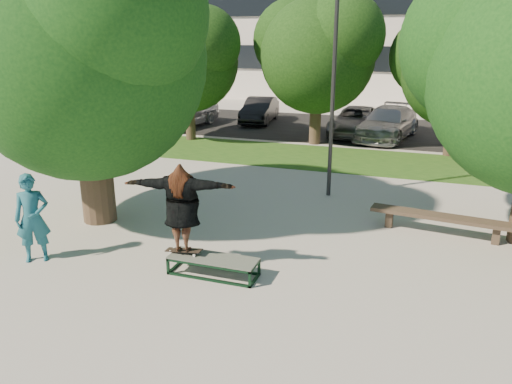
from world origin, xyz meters
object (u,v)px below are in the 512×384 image
at_px(car_silver_a, 183,111).
at_px(bystander, 32,218).
at_px(bench, 441,218).
at_px(car_dark, 260,110).
at_px(tree_left, 82,43).
at_px(lamppost, 333,89).
at_px(car_silver_b, 388,123).
at_px(grind_box, 213,266).
at_px(car_grey, 356,121).

bearing_deg(car_silver_a, bystander, -65.26).
distance_m(bench, car_dark, 16.31).
height_order(bench, car_silver_a, car_silver_a).
relative_size(bystander, bench, 0.57).
height_order(tree_left, lamppost, tree_left).
height_order(lamppost, car_silver_b, lamppost).
bearing_deg(grind_box, car_silver_b, 82.18).
bearing_deg(tree_left, car_silver_b, 64.69).
distance_m(grind_box, bench, 5.68).
bearing_deg(lamppost, car_grey, 93.41).
distance_m(grind_box, bystander, 3.97).
bearing_deg(car_silver_b, car_silver_a, -166.69).
bearing_deg(grind_box, lamppost, 78.67).
relative_size(lamppost, car_silver_a, 1.30).
xyz_separation_m(grind_box, bystander, (-3.85, -0.59, 0.76)).
relative_size(tree_left, grind_box, 3.95).
height_order(lamppost, bench, lamppost).
distance_m(tree_left, lamppost, 6.70).
height_order(tree_left, bench, tree_left).
bearing_deg(car_silver_a, car_grey, 13.68).
distance_m(lamppost, grind_box, 6.68).
xyz_separation_m(tree_left, lamppost, (5.29, 3.91, -1.27)).
relative_size(tree_left, car_silver_a, 1.52).
xyz_separation_m(grind_box, car_dark, (-4.82, 17.18, 0.47)).
xyz_separation_m(car_silver_a, car_dark, (3.33, 2.48, -0.14)).
distance_m(tree_left, car_grey, 14.75).
xyz_separation_m(bystander, car_silver_b, (5.91, 15.63, -0.24)).
distance_m(bystander, bench, 9.23).
distance_m(car_silver_a, car_grey, 8.80).
relative_size(bystander, car_silver_a, 0.41).
relative_size(bench, car_grey, 0.71).
bearing_deg(car_grey, lamppost, -85.02).
distance_m(car_silver_a, car_silver_b, 10.23).
height_order(tree_left, grind_box, tree_left).
height_order(lamppost, car_grey, lamppost).
height_order(car_silver_a, car_dark, car_silver_a).
distance_m(tree_left, car_silver_b, 14.92).
height_order(bench, car_grey, car_grey).
xyz_separation_m(lamppost, bystander, (-5.02, -6.46, -2.20)).
bearing_deg(bystander, tree_left, 61.50).
bearing_deg(car_silver_a, grind_box, -51.98).
bearing_deg(tree_left, car_silver_a, 107.61).
bearing_deg(car_silver_b, bystander, -99.30).
xyz_separation_m(bystander, bench, (8.17, 4.27, -0.53)).
xyz_separation_m(tree_left, bench, (8.44, 1.71, -4.00)).
relative_size(grind_box, car_grey, 0.38).
distance_m(bystander, car_silver_b, 16.71).
bearing_deg(grind_box, car_silver_a, 119.03).
bearing_deg(lamppost, car_silver_a, 136.60).
height_order(grind_box, car_grey, car_grey).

